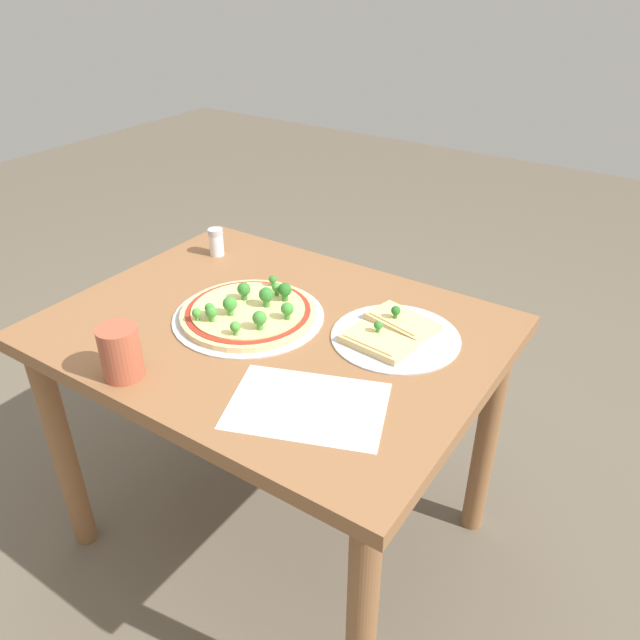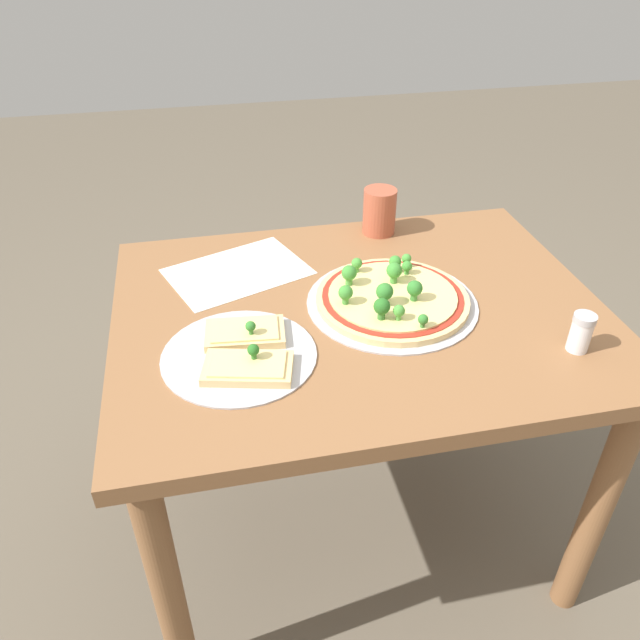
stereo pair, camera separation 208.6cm
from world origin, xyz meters
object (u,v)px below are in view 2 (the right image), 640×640
at_px(dining_table, 358,347).
at_px(drinking_cup, 379,211).
at_px(pizza_tray_slice, 244,352).
at_px(pizza_tray_whole, 391,297).
at_px(condiment_shaker, 581,332).

distance_m(dining_table, drinking_cup, 0.39).
bearing_deg(pizza_tray_slice, pizza_tray_whole, 19.58).
xyz_separation_m(dining_table, condiment_shaker, (0.37, -0.23, 0.15)).
bearing_deg(condiment_shaker, dining_table, 148.76).
xyz_separation_m(pizza_tray_whole, condiment_shaker, (0.30, -0.23, 0.02)).
height_order(dining_table, drinking_cup, drinking_cup).
bearing_deg(drinking_cup, condiment_shaker, -66.82).
bearing_deg(pizza_tray_whole, drinking_cup, 78.45).
bearing_deg(condiment_shaker, drinking_cup, 113.18).
distance_m(pizza_tray_whole, condiment_shaker, 0.38).
xyz_separation_m(pizza_tray_slice, condiment_shaker, (0.63, -0.11, 0.03)).
bearing_deg(dining_table, condiment_shaker, -31.24).
height_order(pizza_tray_whole, pizza_tray_slice, pizza_tray_whole).
bearing_deg(pizza_tray_slice, condiment_shaker, -9.94).
bearing_deg(dining_table, drinking_cup, 67.56).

